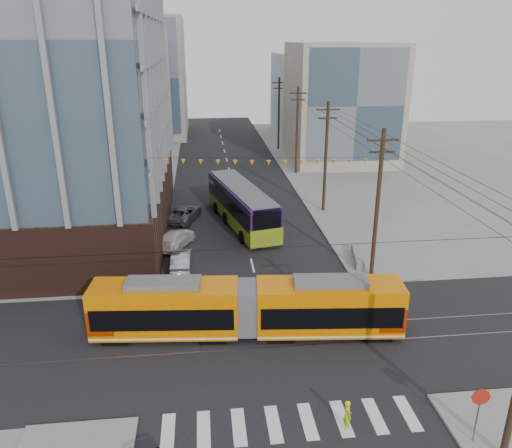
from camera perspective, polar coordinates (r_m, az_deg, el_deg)
The scene contains 14 objects.
ground at distance 27.01m, azimuth 2.83°, elevation -17.48°, with size 160.00×160.00×0.00m, color slate.
bg_bldg_nw_near at distance 74.58m, azimuth -17.17°, elevation 13.82°, with size 18.00×16.00×18.00m, color #8C99A5.
bg_bldg_ne_near at distance 72.23m, azimuth 9.72°, elevation 13.42°, with size 14.00×14.00×16.00m, color gray.
bg_bldg_nw_far at distance 93.78m, azimuth -13.22°, elevation 16.00°, with size 16.00×18.00×20.00m, color gray.
bg_bldg_ne_far at distance 92.07m, azimuth 7.49°, elevation 14.40°, with size 16.00×16.00×14.00m, color #8C99A5.
utility_pole_far at distance 78.71m, azimuth 2.62°, elevation 12.42°, with size 0.30×0.30×11.00m, color black.
streetcar at distance 29.61m, azimuth -1.00°, elevation -9.63°, with size 18.11×2.55×3.49m, color #D96C00, non-canonical shape.
city_bus at distance 46.75m, azimuth -1.65°, elevation 2.19°, with size 2.91×13.41×3.80m, color #2A1346, non-canonical shape.
parked_car_silver at distance 38.57m, azimuth -8.55°, elevation -4.12°, with size 1.44×4.13×1.36m, color #9B9DA1.
parked_car_white at distance 42.70m, azimuth -9.16°, elevation -1.62°, with size 1.96×4.83×1.40m, color beige.
parked_car_grey at distance 48.57m, azimuth -8.27°, elevation 1.22°, with size 2.40×5.20×1.45m, color #424348.
pedestrian at distance 24.31m, azimuth 10.41°, elevation -20.66°, with size 0.55×0.36×1.50m, color #C9F410.
stop_sign at distance 24.77m, azimuth 23.91°, elevation -19.67°, with size 0.82×0.82×2.69m, color #B61E0F, non-canonical shape.
jersey_barrier at distance 40.14m, azimuth 11.52°, elevation -3.73°, with size 0.90×4.01×0.80m, color slate.
Camera 1 is at (-3.62, -20.97, 16.64)m, focal length 35.00 mm.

